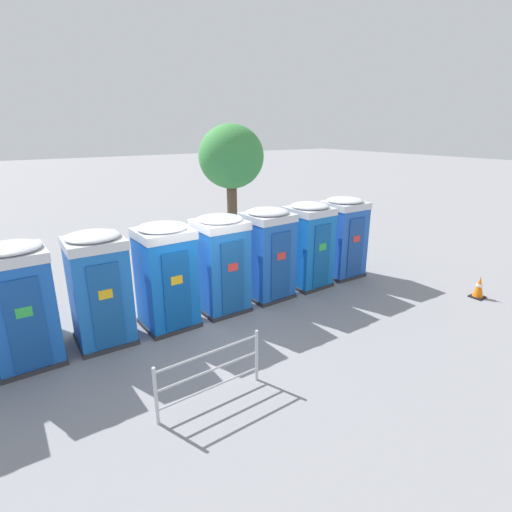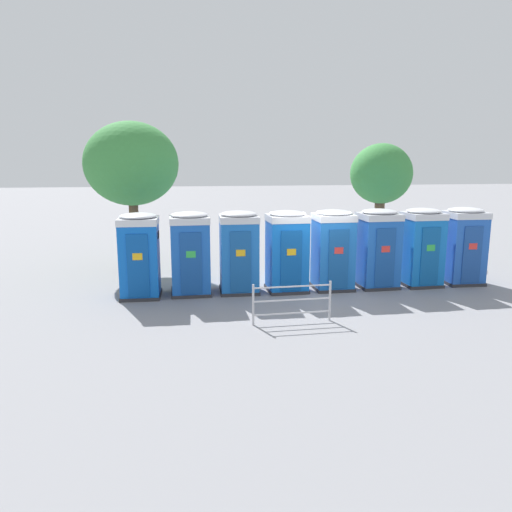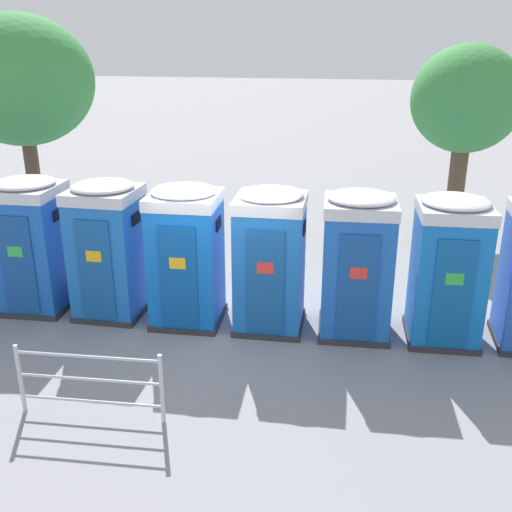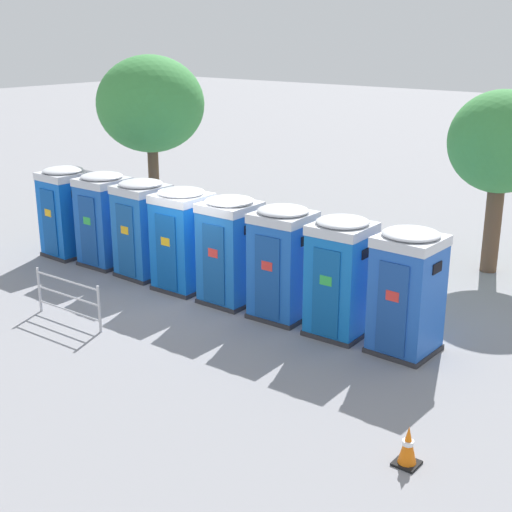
{
  "view_description": "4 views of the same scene",
  "coord_description": "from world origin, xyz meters",
  "px_view_note": "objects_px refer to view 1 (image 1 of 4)",
  "views": [
    {
      "loc": [
        -3.9,
        -8.32,
        4.61
      ],
      "look_at": [
        1.86,
        0.25,
        1.27
      ],
      "focal_mm": 28.0,
      "sensor_mm": 36.0,
      "label": 1
    },
    {
      "loc": [
        -3.83,
        -14.84,
        4.13
      ],
      "look_at": [
        -1.72,
        0.2,
        1.13
      ],
      "focal_mm": 35.0,
      "sensor_mm": 36.0,
      "label": 2
    },
    {
      "loc": [
        2.18,
        -9.41,
        5.0
      ],
      "look_at": [
        0.49,
        0.23,
        1.32
      ],
      "focal_mm": 42.0,
      "sensor_mm": 36.0,
      "label": 3
    },
    {
      "loc": [
        11.12,
        -11.71,
        6.18
      ],
      "look_at": [
        1.49,
        0.24,
        1.27
      ],
      "focal_mm": 50.0,
      "sensor_mm": 36.0,
      "label": 4
    }
  ],
  "objects_px": {
    "portapotty_2": "(99,288)",
    "event_barrier": "(210,372)",
    "portapotty_4": "(221,263)",
    "portapotty_5": "(267,253)",
    "street_tree_0": "(231,158)",
    "portapotty_7": "(343,237)",
    "portapotty_6": "(308,245)",
    "portapotty_1": "(21,305)",
    "traffic_cone": "(479,287)",
    "portapotty_3": "(166,275)"
  },
  "relations": [
    {
      "from": "portapotty_5",
      "to": "traffic_cone",
      "type": "bearing_deg",
      "value": -35.04
    },
    {
      "from": "portapotty_1",
      "to": "portapotty_2",
      "type": "xyz_separation_m",
      "value": [
        1.5,
        0.01,
        0.0
      ]
    },
    {
      "from": "portapotty_1",
      "to": "traffic_cone",
      "type": "height_order",
      "value": "portapotty_1"
    },
    {
      "from": "event_barrier",
      "to": "portapotty_3",
      "type": "bearing_deg",
      "value": 81.09
    },
    {
      "from": "portapotty_7",
      "to": "event_barrier",
      "type": "xyz_separation_m",
      "value": [
        -6.47,
        -3.26,
        -0.72
      ]
    },
    {
      "from": "portapotty_5",
      "to": "portapotty_7",
      "type": "relative_size",
      "value": 1.0
    },
    {
      "from": "portapotty_6",
      "to": "street_tree_0",
      "type": "bearing_deg",
      "value": 81.32
    },
    {
      "from": "portapotty_3",
      "to": "traffic_cone",
      "type": "bearing_deg",
      "value": -23.0
    },
    {
      "from": "portapotty_2",
      "to": "portapotty_4",
      "type": "relative_size",
      "value": 1.0
    },
    {
      "from": "portapotty_4",
      "to": "portapotty_7",
      "type": "relative_size",
      "value": 1.0
    },
    {
      "from": "portapotty_4",
      "to": "portapotty_5",
      "type": "xyz_separation_m",
      "value": [
        1.5,
        0.04,
        -0.0
      ]
    },
    {
      "from": "portapotty_1",
      "to": "portapotty_4",
      "type": "height_order",
      "value": "same"
    },
    {
      "from": "portapotty_7",
      "to": "event_barrier",
      "type": "bearing_deg",
      "value": -153.27
    },
    {
      "from": "portapotty_2",
      "to": "portapotty_5",
      "type": "relative_size",
      "value": 1.0
    },
    {
      "from": "portapotty_2",
      "to": "street_tree_0",
      "type": "height_order",
      "value": "street_tree_0"
    },
    {
      "from": "portapotty_6",
      "to": "portapotty_5",
      "type": "bearing_deg",
      "value": -179.52
    },
    {
      "from": "portapotty_4",
      "to": "portapotty_7",
      "type": "xyz_separation_m",
      "value": [
        4.49,
        0.12,
        -0.0
      ]
    },
    {
      "from": "portapotty_4",
      "to": "event_barrier",
      "type": "bearing_deg",
      "value": -122.24
    },
    {
      "from": "portapotty_7",
      "to": "portapotty_6",
      "type": "bearing_deg",
      "value": -177.52
    },
    {
      "from": "traffic_cone",
      "to": "portapotty_4",
      "type": "bearing_deg",
      "value": 152.04
    },
    {
      "from": "portapotty_2",
      "to": "portapotty_1",
      "type": "bearing_deg",
      "value": -179.44
    },
    {
      "from": "portapotty_2",
      "to": "street_tree_0",
      "type": "bearing_deg",
      "value": 40.99
    },
    {
      "from": "event_barrier",
      "to": "portapotty_4",
      "type": "bearing_deg",
      "value": 57.76
    },
    {
      "from": "portapotty_3",
      "to": "portapotty_4",
      "type": "xyz_separation_m",
      "value": [
        1.5,
        0.04,
        0.0
      ]
    },
    {
      "from": "portapotty_4",
      "to": "portapotty_1",
      "type": "bearing_deg",
      "value": 179.86
    },
    {
      "from": "portapotty_3",
      "to": "portapotty_7",
      "type": "distance_m",
      "value": 5.99
    },
    {
      "from": "portapotty_3",
      "to": "portapotty_5",
      "type": "relative_size",
      "value": 1.0
    },
    {
      "from": "street_tree_0",
      "to": "portapotty_5",
      "type": "bearing_deg",
      "value": -111.93
    },
    {
      "from": "portapotty_4",
      "to": "portapotty_7",
      "type": "height_order",
      "value": "same"
    },
    {
      "from": "portapotty_1",
      "to": "portapotty_6",
      "type": "bearing_deg",
      "value": 0.31
    },
    {
      "from": "portapotty_6",
      "to": "street_tree_0",
      "type": "height_order",
      "value": "street_tree_0"
    },
    {
      "from": "portapotty_5",
      "to": "street_tree_0",
      "type": "bearing_deg",
      "value": 68.07
    },
    {
      "from": "portapotty_7",
      "to": "portapotty_4",
      "type": "bearing_deg",
      "value": -178.52
    },
    {
      "from": "portapotty_7",
      "to": "traffic_cone",
      "type": "relative_size",
      "value": 3.97
    },
    {
      "from": "event_barrier",
      "to": "portapotty_7",
      "type": "bearing_deg",
      "value": 26.73
    },
    {
      "from": "portapotty_4",
      "to": "portapotty_5",
      "type": "distance_m",
      "value": 1.5
    },
    {
      "from": "portapotty_2",
      "to": "event_barrier",
      "type": "bearing_deg",
      "value": -72.28
    },
    {
      "from": "portapotty_4",
      "to": "traffic_cone",
      "type": "bearing_deg",
      "value": -27.96
    },
    {
      "from": "portapotty_5",
      "to": "event_barrier",
      "type": "xyz_separation_m",
      "value": [
        -3.48,
        -3.18,
        -0.72
      ]
    },
    {
      "from": "portapotty_2",
      "to": "portapotty_4",
      "type": "xyz_separation_m",
      "value": [
        2.99,
        -0.03,
        -0.0
      ]
    },
    {
      "from": "street_tree_0",
      "to": "portapotty_2",
      "type": "bearing_deg",
      "value": -139.01
    },
    {
      "from": "street_tree_0",
      "to": "traffic_cone",
      "type": "distance_m",
      "value": 10.21
    },
    {
      "from": "portapotty_5",
      "to": "traffic_cone",
      "type": "relative_size",
      "value": 3.97
    },
    {
      "from": "street_tree_0",
      "to": "event_barrier",
      "type": "xyz_separation_m",
      "value": [
        -5.89,
        -9.16,
        -2.83
      ]
    },
    {
      "from": "portapotty_5",
      "to": "traffic_cone",
      "type": "distance_m",
      "value": 6.05
    },
    {
      "from": "traffic_cone",
      "to": "event_barrier",
      "type": "height_order",
      "value": "event_barrier"
    },
    {
      "from": "portapotty_2",
      "to": "street_tree_0",
      "type": "relative_size",
      "value": 0.53
    },
    {
      "from": "portapotty_7",
      "to": "traffic_cone",
      "type": "bearing_deg",
      "value": -61.57
    },
    {
      "from": "portapotty_6",
      "to": "portapotty_2",
      "type": "bearing_deg",
      "value": -179.75
    },
    {
      "from": "portapotty_4",
      "to": "portapotty_6",
      "type": "bearing_deg",
      "value": 0.98
    }
  ]
}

